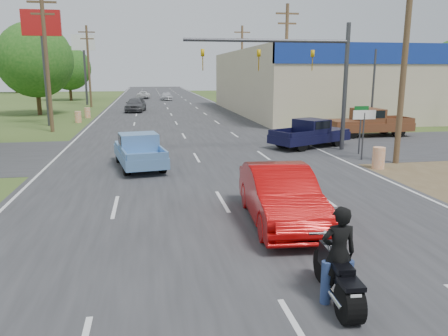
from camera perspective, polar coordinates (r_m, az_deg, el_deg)
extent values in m
cube|color=#2D2D30|center=(46.49, -6.91, 6.95)|extent=(15.00, 180.00, 0.02)
cube|color=#2D2D30|center=(24.73, -4.12, 2.22)|extent=(120.00, 10.00, 0.02)
cube|color=#B7A88C|center=(57.64, 27.23, 10.01)|extent=(50.00, 28.00, 6.60)
cylinder|color=#4C3823|center=(22.62, 22.53, 13.09)|extent=(0.28, 0.28, 10.00)
cylinder|color=#4C3823|center=(39.09, 8.08, 13.22)|extent=(0.28, 0.28, 10.00)
cube|color=#4C3823|center=(39.38, 8.28, 19.34)|extent=(2.00, 0.14, 0.14)
cube|color=#4C3823|center=(39.29, 8.24, 18.18)|extent=(1.60, 0.14, 0.14)
cylinder|color=#4C3823|center=(56.49, 2.35, 13.05)|extent=(0.28, 0.28, 10.00)
cube|color=#4C3823|center=(56.70, 2.39, 17.30)|extent=(2.00, 0.14, 0.14)
cube|color=#4C3823|center=(56.63, 2.38, 16.49)|extent=(1.60, 0.14, 0.14)
cylinder|color=#4C3823|center=(34.95, -22.13, 12.56)|extent=(0.28, 0.28, 10.00)
cube|color=#4C3823|center=(35.27, -22.72, 19.38)|extent=(2.00, 0.14, 0.14)
cube|color=#4C3823|center=(35.17, -22.61, 18.09)|extent=(1.60, 0.14, 0.14)
cylinder|color=#4C3823|center=(58.65, -17.24, 12.49)|extent=(0.28, 0.28, 10.00)
cube|color=#4C3823|center=(58.85, -17.52, 16.58)|extent=(2.00, 0.14, 0.14)
cube|color=#4C3823|center=(58.79, -17.46, 15.80)|extent=(1.60, 0.14, 0.14)
cylinder|color=#422D19|center=(49.55, -23.05, 8.26)|extent=(0.44, 0.44, 3.24)
sphere|color=#194F16|center=(49.49, -23.44, 12.83)|extent=(7.56, 7.56, 7.56)
cylinder|color=#422D19|center=(73.23, -19.41, 9.44)|extent=(0.44, 0.44, 2.88)
sphere|color=#194F16|center=(73.18, -19.61, 12.18)|extent=(6.72, 6.72, 6.72)
cylinder|color=#422D19|center=(106.32, 8.01, 10.87)|extent=(0.44, 0.44, 3.42)
sphere|color=#194F16|center=(106.29, 8.08, 13.12)|extent=(7.98, 7.98, 7.98)
cylinder|color=#422D19|center=(104.94, -25.53, 9.88)|extent=(0.44, 0.44, 3.78)
sphere|color=#194F16|center=(104.93, -25.77, 12.39)|extent=(8.82, 8.82, 8.82)
cylinder|color=orange|center=(21.34, 19.54, 1.24)|extent=(0.56, 0.56, 1.00)
cylinder|color=orange|center=(29.09, 12.08, 4.49)|extent=(0.56, 0.56, 1.00)
cylinder|color=orange|center=(40.86, -18.52, 6.34)|extent=(0.56, 0.56, 1.00)
cylinder|color=orange|center=(44.76, -17.40, 6.90)|extent=(0.56, 0.56, 1.00)
cylinder|color=#3F3F44|center=(39.06, -22.32, 11.70)|extent=(0.30, 0.30, 9.00)
cube|color=#B21414|center=(39.25, -22.78, 17.09)|extent=(3.00, 0.35, 2.00)
cylinder|color=#3F3F44|center=(62.74, -17.69, 11.97)|extent=(0.30, 0.30, 9.00)
cube|color=white|center=(62.86, -17.91, 15.34)|extent=(3.00, 0.35, 2.00)
cylinder|color=#3F3F44|center=(23.06, 17.69, 3.92)|extent=(0.08, 0.08, 2.40)
cube|color=white|center=(22.93, 17.87, 6.64)|extent=(1.20, 0.05, 0.45)
cylinder|color=#3F3F44|center=(24.65, 17.34, 4.46)|extent=(0.08, 0.08, 2.40)
cube|color=#0C591E|center=(24.52, 17.53, 7.47)|extent=(0.80, 0.04, 0.22)
cylinder|color=#3F3F44|center=(25.67, 15.53, 10.03)|extent=(0.24, 0.24, 7.00)
cylinder|color=#3F3F44|center=(24.14, 5.78, 16.22)|extent=(9.00, 0.18, 0.18)
imported|color=gold|center=(24.90, 11.50, 14.89)|extent=(0.18, 0.40, 1.10)
imported|color=gold|center=(23.99, 4.57, 15.19)|extent=(0.18, 0.40, 1.10)
imported|color=gold|center=(23.43, -2.82, 15.28)|extent=(0.18, 0.40, 1.10)
imported|color=#AD0708|center=(12.88, 7.40, -3.63)|extent=(2.11, 5.18, 1.67)
cylinder|color=black|center=(8.40, 16.10, -16.66)|extent=(0.40, 0.74, 0.72)
cylinder|color=black|center=(9.72, 12.58, -12.30)|extent=(0.18, 0.73, 0.72)
cube|color=black|center=(8.94, 14.24, -12.43)|extent=(0.33, 1.32, 0.33)
cube|color=black|center=(9.09, 13.73, -10.48)|extent=(0.32, 0.62, 0.24)
cube|color=black|center=(8.59, 15.07, -12.26)|extent=(0.37, 0.62, 0.11)
cylinder|color=white|center=(9.28, 13.13, -8.29)|extent=(0.71, 0.10, 0.05)
cube|color=white|center=(8.09, 16.86, -15.96)|extent=(0.20, 0.04, 0.13)
imported|color=black|center=(8.71, 14.69, -11.34)|extent=(0.71, 0.49, 1.86)
cylinder|color=black|center=(22.08, -13.53, 1.62)|extent=(0.40, 0.78, 0.74)
cylinder|color=black|center=(22.28, -9.55, 1.89)|extent=(0.40, 0.78, 0.74)
cylinder|color=black|center=(19.26, -12.60, 0.12)|extent=(0.40, 0.78, 0.74)
cylinder|color=black|center=(19.50, -8.07, 0.44)|extent=(0.40, 0.78, 0.74)
cube|color=#5C8DC5|center=(20.72, -10.99, 1.62)|extent=(2.62, 5.05, 0.48)
cube|color=#5C8DC5|center=(22.08, -11.59, 3.06)|extent=(2.04, 2.10, 0.17)
cube|color=#5C8DC5|center=(20.71, -11.10, 3.38)|extent=(1.92, 1.71, 0.79)
cube|color=black|center=(20.69, -11.12, 3.76)|extent=(1.91, 1.43, 0.42)
cube|color=#5C8DC5|center=(18.36, -9.93, 1.47)|extent=(1.69, 0.35, 0.28)
cylinder|color=black|center=(28.08, 12.06, 3.98)|extent=(0.82, 0.59, 0.77)
cylinder|color=black|center=(27.02, 14.57, 3.53)|extent=(0.82, 0.59, 0.77)
cylinder|color=black|center=(25.98, 7.52, 3.48)|extent=(0.82, 0.59, 0.77)
cylinder|color=black|center=(24.83, 10.05, 2.98)|extent=(0.82, 0.59, 0.77)
cube|color=black|center=(26.42, 11.14, 3.97)|extent=(5.36, 3.89, 0.50)
cube|color=black|center=(27.48, 13.35, 4.86)|extent=(2.51, 2.47, 0.17)
cube|color=black|center=(26.41, 11.35, 5.39)|extent=(2.12, 2.25, 0.82)
cube|color=black|center=(26.39, 11.36, 5.70)|extent=(1.86, 2.15, 0.43)
cube|color=black|center=(24.66, 7.20, 4.42)|extent=(0.83, 1.64, 0.29)
cylinder|color=black|center=(30.47, 16.31, 4.51)|extent=(0.89, 0.35, 0.89)
cylinder|color=black|center=(32.13, 14.80, 4.99)|extent=(0.89, 0.35, 0.89)
cylinder|color=black|center=(32.20, 21.83, 4.52)|extent=(0.89, 0.35, 0.89)
cylinder|color=black|center=(33.77, 20.14, 4.98)|extent=(0.89, 0.35, 0.89)
cube|color=brown|center=(32.07, 18.35, 5.19)|extent=(5.82, 2.32, 0.58)
cube|color=brown|center=(31.23, 15.60, 5.87)|extent=(2.23, 2.15, 0.20)
cube|color=brown|center=(31.94, 18.26, 6.54)|extent=(1.77, 2.07, 0.94)
cube|color=black|center=(31.93, 18.28, 6.84)|extent=(1.42, 2.11, 0.50)
cube|color=brown|center=(33.50, 22.66, 5.92)|extent=(0.13, 2.05, 0.33)
imported|color=#4E4E52|center=(50.32, -11.47, 8.13)|extent=(2.57, 5.03, 1.64)
imported|color=silver|center=(70.85, -7.52, 9.28)|extent=(1.79, 4.27, 1.23)
imported|color=white|center=(75.59, -10.46, 9.36)|extent=(2.24, 4.39, 1.19)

